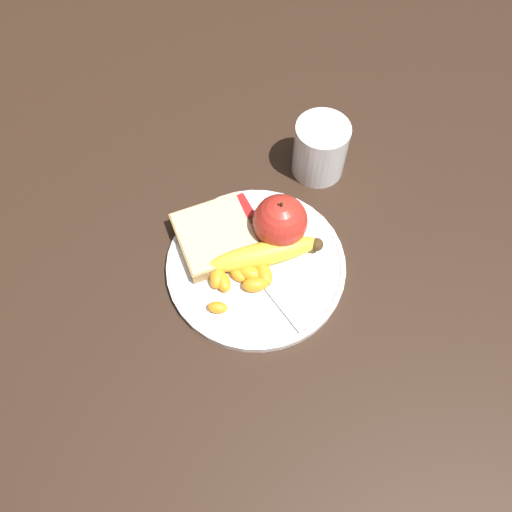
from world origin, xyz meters
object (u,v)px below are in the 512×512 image
object	(u,v)px
juice_glass	(320,150)
apple	(280,221)
plate	(256,264)
banana	(267,256)
bread_slice	(216,236)
jam_packet	(239,212)
fork	(253,270)

from	to	relation	value
juice_glass	apple	xyz separation A→B (m)	(0.09, -0.11, 0.01)
plate	apple	size ratio (longest dim) A/B	2.95
juice_glass	banana	world-z (taller)	juice_glass
apple	banana	size ratio (longest dim) A/B	0.52
bread_slice	jam_packet	distance (m)	0.05
jam_packet	plate	bearing A→B (deg)	-8.44
apple	fork	bearing A→B (deg)	-59.55
banana	plate	bearing A→B (deg)	-109.11
apple	jam_packet	world-z (taller)	apple
fork	plate	bearing A→B (deg)	-53.19
banana	jam_packet	world-z (taller)	banana
plate	juice_glass	world-z (taller)	juice_glass
plate	bread_slice	size ratio (longest dim) A/B	2.16
plate	banana	world-z (taller)	banana
apple	bread_slice	distance (m)	0.09
bread_slice	plate	bearing A→B (deg)	31.03
plate	bread_slice	world-z (taller)	bread_slice
apple	bread_slice	bearing A→B (deg)	-111.03
plate	fork	world-z (taller)	fork
bread_slice	fork	world-z (taller)	bread_slice
juice_glass	banana	distance (m)	0.19
banana	jam_packet	size ratio (longest dim) A/B	3.85
plate	jam_packet	size ratio (longest dim) A/B	5.88
plate	jam_packet	world-z (taller)	jam_packet
apple	fork	xyz separation A→B (m)	(0.03, -0.06, -0.03)
juice_glass	bread_slice	distance (m)	0.20
bread_slice	juice_glass	bearing A→B (deg)	106.09
plate	bread_slice	bearing A→B (deg)	-148.97
juice_glass	plate	bearing A→B (deg)	-55.00
bread_slice	jam_packet	bearing A→B (deg)	115.98
banana	bread_slice	xyz separation A→B (m)	(-0.06, -0.05, -0.01)
jam_packet	bread_slice	bearing A→B (deg)	-64.02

